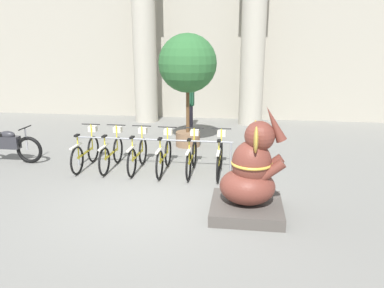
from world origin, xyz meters
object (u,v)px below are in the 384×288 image
at_px(bicycle_0, 86,152).
at_px(bicycle_5, 220,158).
at_px(bicycle_1, 112,153).
at_px(elephant_statue, 250,179).
at_px(bicycle_2, 138,154).
at_px(motorcycle, 6,145).
at_px(potted_tree, 188,67).
at_px(person_pedestrian, 191,101).
at_px(bicycle_3, 164,155).
at_px(bicycle_4, 192,156).

height_order(bicycle_0, bicycle_5, same).
xyz_separation_m(bicycle_1, elephant_statue, (3.33, -2.10, 0.27)).
relative_size(bicycle_1, elephant_statue, 0.82).
bearing_deg(elephant_statue, bicycle_1, 147.72).
relative_size(bicycle_2, motorcycle, 0.83).
relative_size(bicycle_2, potted_tree, 0.51).
height_order(bicycle_0, person_pedestrian, person_pedestrian).
bearing_deg(bicycle_0, person_pedestrian, 67.92).
bearing_deg(elephant_statue, bicycle_2, 141.89).
bearing_deg(person_pedestrian, bicycle_2, -97.41).
bearing_deg(motorcycle, bicycle_2, -2.07).
relative_size(bicycle_5, elephant_statue, 0.82).
distance_m(bicycle_0, elephant_statue, 4.52).
bearing_deg(bicycle_1, potted_tree, 56.35).
bearing_deg(elephant_statue, person_pedestrian, 106.41).
bearing_deg(elephant_statue, bicycle_3, 134.46).
xyz_separation_m(bicycle_0, elephant_statue, (4.00, -2.10, 0.27)).
relative_size(bicycle_5, person_pedestrian, 1.00).
relative_size(bicycle_1, potted_tree, 0.51).
height_order(bicycle_3, bicycle_4, same).
bearing_deg(bicycle_5, elephant_statue, -71.85).
relative_size(bicycle_3, potted_tree, 0.51).
relative_size(bicycle_2, bicycle_3, 1.00).
bearing_deg(bicycle_1, bicycle_0, -179.37).
bearing_deg(motorcycle, bicycle_1, -2.29).
height_order(bicycle_1, bicycle_5, same).
bearing_deg(bicycle_4, bicycle_5, 0.56).
bearing_deg(bicycle_4, person_pedestrian, 98.19).
height_order(bicycle_2, motorcycle, bicycle_2).
relative_size(bicycle_1, bicycle_3, 1.00).
xyz_separation_m(bicycle_4, person_pedestrian, (-0.70, 4.87, 0.58)).
distance_m(elephant_statue, person_pedestrian, 7.22).
xyz_separation_m(bicycle_1, bicycle_2, (0.66, -0.01, 0.00)).
xyz_separation_m(bicycle_0, bicycle_4, (2.66, -0.05, 0.00)).
relative_size(bicycle_4, motorcycle, 0.83).
distance_m(bicycle_1, bicycle_5, 2.66).
distance_m(bicycle_2, bicycle_4, 1.33).
bearing_deg(potted_tree, bicycle_2, -110.66).
bearing_deg(bicycle_3, potted_tree, 84.85).
height_order(bicycle_2, potted_tree, potted_tree).
bearing_deg(bicycle_4, bicycle_0, 178.93).
height_order(bicycle_4, potted_tree, potted_tree).
xyz_separation_m(bicycle_1, potted_tree, (1.54, 2.32, 1.93)).
bearing_deg(person_pedestrian, elephant_statue, -73.59).
distance_m(bicycle_1, bicycle_2, 0.66).
bearing_deg(potted_tree, motorcycle, -153.59).
height_order(bicycle_0, bicycle_3, same).
relative_size(bicycle_1, motorcycle, 0.83).
relative_size(bicycle_0, potted_tree, 0.51).
relative_size(bicycle_0, bicycle_2, 1.00).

